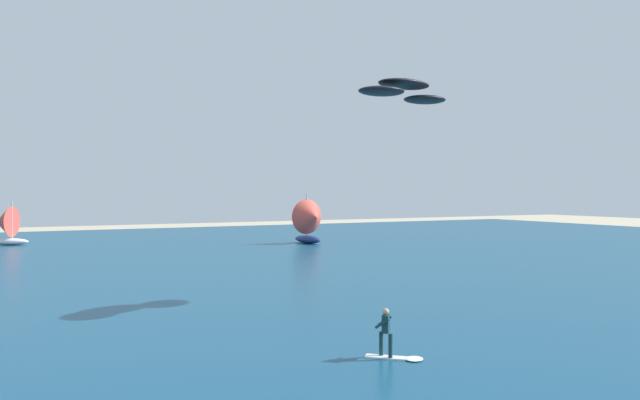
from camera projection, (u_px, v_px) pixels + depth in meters
ocean at (123, 264)px, 50.33m from camera, size 160.00×90.00×0.10m
kitesurfer at (391, 340)px, 21.74m from camera, size 1.79×1.77×1.67m
kite at (404, 91)px, 33.53m from camera, size 6.89×4.31×1.00m
sailboat_near_shore at (311, 221)px, 68.43m from camera, size 3.89×4.54×5.24m
sailboat_leading at (5, 225)px, 66.69m from camera, size 4.05×3.67×4.50m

